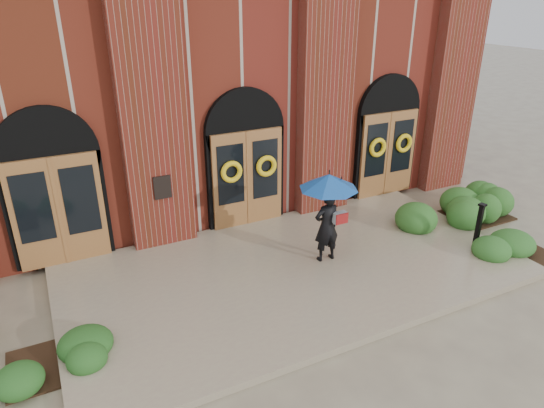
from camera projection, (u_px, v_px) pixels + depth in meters
ground at (299, 277)px, 10.74m from camera, size 90.00×90.00×0.00m
landing at (295, 270)px, 10.83m from camera, size 10.00×5.30×0.15m
church_building at (174, 64)px, 16.49m from camera, size 16.20×12.53×7.00m
man_with_umbrella at (328, 201)px, 10.56m from camera, size 1.31×1.31×2.08m
metal_post at (479, 225)px, 11.40m from camera, size 0.18×0.18×1.14m
hedge_wall_right at (457, 209)px, 13.12m from camera, size 2.99×1.20×0.77m
hedge_front_left at (50, 354)px, 8.11m from camera, size 1.29×1.10×0.46m
hedge_front_right at (520, 246)px, 11.43m from camera, size 1.55×1.33×0.55m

